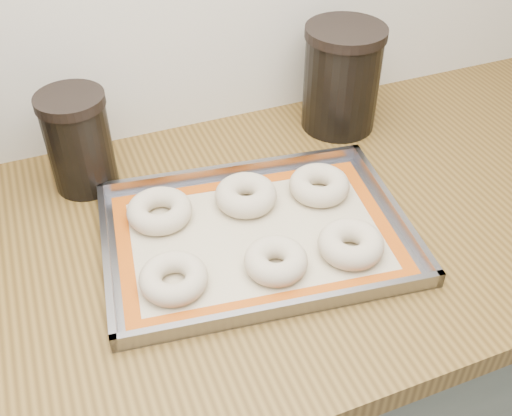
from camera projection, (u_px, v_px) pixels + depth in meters
name	position (u px, v px, depth m)	size (l,w,h in m)	color
cabinet	(195.00, 415.00, 1.21)	(3.00, 0.65, 0.86)	slate
countertop	(176.00, 257.00, 0.92)	(3.06, 0.68, 0.04)	brown
baking_tray	(256.00, 234.00, 0.92)	(0.50, 0.39, 0.03)	gray
baking_mat	(256.00, 235.00, 0.92)	(0.45, 0.34, 0.00)	#C6B793
bagel_front_left	(174.00, 278.00, 0.83)	(0.10, 0.10, 0.03)	#C3B397
bagel_front_mid	(276.00, 261.00, 0.85)	(0.09, 0.09, 0.03)	#C3B397
bagel_front_right	(351.00, 244.00, 0.88)	(0.10, 0.10, 0.04)	#C3B397
bagel_back_left	(160.00, 211.00, 0.94)	(0.10, 0.10, 0.03)	#C3B397
bagel_back_mid	(246.00, 195.00, 0.97)	(0.10, 0.10, 0.04)	#C3B397
bagel_back_right	(319.00, 185.00, 0.99)	(0.10, 0.10, 0.04)	#C3B397
canister_mid	(79.00, 141.00, 0.97)	(0.11, 0.11, 0.17)	black
canister_right	(342.00, 78.00, 1.11)	(0.15, 0.15, 0.20)	black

